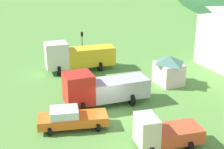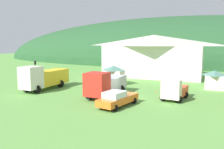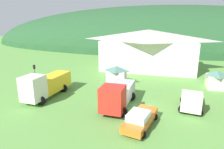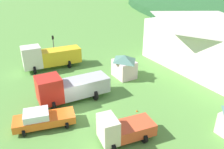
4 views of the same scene
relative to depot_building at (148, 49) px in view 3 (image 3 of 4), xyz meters
name	(u,v)px [view 3 (image 3 of 4)]	position (x,y,z in m)	size (l,w,h in m)	color
ground_plane	(141,109)	(1.05, -19.54, -4.10)	(200.00, 200.00, 0.00)	#5B9342
forested_hill_backdrop	(159,45)	(1.05, 42.29, -4.10)	(144.43, 60.00, 30.69)	#234C28
depot_building	(148,49)	(0.00, 0.00, 0.00)	(19.25, 10.15, 7.96)	white
play_shed_cream	(216,79)	(10.81, -9.50, -2.74)	(2.69, 2.80, 2.64)	beige
play_shed_pink	(117,75)	(-3.68, -11.56, -2.56)	(3.06, 2.44, 2.99)	beige
heavy_rig_striped	(46,85)	(-11.22, -19.09, -2.36)	(3.39, 7.98, 3.46)	silver
crane_truck_red	(118,95)	(-1.56, -19.75, -2.51)	(3.35, 7.57, 3.18)	red
light_truck_cream	(191,100)	(6.46, -18.27, -2.95)	(2.89, 4.80, 2.51)	beige
service_pickup_orange	(140,119)	(1.44, -23.37, -3.28)	(3.08, 5.58, 1.66)	orange
traffic_light_west	(35,75)	(-13.78, -17.60, -1.72)	(0.20, 0.32, 3.86)	#4C4C51
traffic_cone_near_pickup	(165,96)	(3.72, -14.76, -4.10)	(0.36, 0.36, 0.50)	orange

